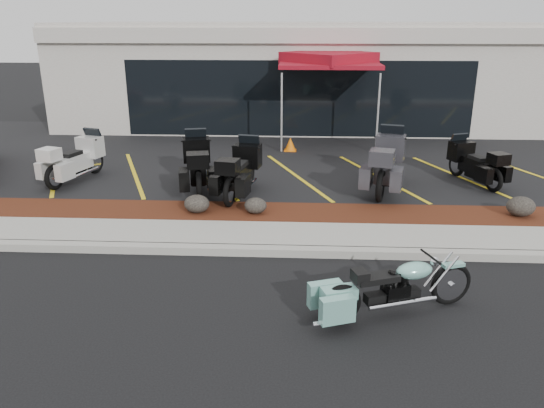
# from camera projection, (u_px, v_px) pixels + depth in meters

# --- Properties ---
(ground) EXTENTS (90.00, 90.00, 0.00)m
(ground) POSITION_uv_depth(u_px,v_px,m) (294.00, 277.00, 8.95)
(ground) COLOR black
(ground) RESTS_ON ground
(curb) EXTENTS (24.00, 0.25, 0.15)m
(curb) POSITION_uv_depth(u_px,v_px,m) (295.00, 251.00, 9.77)
(curb) COLOR gray
(curb) RESTS_ON ground
(sidewalk) EXTENTS (24.00, 1.20, 0.15)m
(sidewalk) POSITION_uv_depth(u_px,v_px,m) (295.00, 237.00, 10.43)
(sidewalk) COLOR gray
(sidewalk) RESTS_ON ground
(mulch_bed) EXTENTS (24.00, 1.20, 0.16)m
(mulch_bed) POSITION_uv_depth(u_px,v_px,m) (295.00, 215.00, 11.56)
(mulch_bed) COLOR #3C120D
(mulch_bed) RESTS_ON ground
(upper_lot) EXTENTS (26.00, 9.60, 0.15)m
(upper_lot) POSITION_uv_depth(u_px,v_px,m) (297.00, 155.00, 16.65)
(upper_lot) COLOR black
(upper_lot) RESTS_ON ground
(dealership_building) EXTENTS (18.00, 8.16, 4.00)m
(dealership_building) POSITION_uv_depth(u_px,v_px,m) (299.00, 73.00, 21.92)
(dealership_building) COLOR #A59F95
(dealership_building) RESTS_ON ground
(boulder_left) EXTENTS (0.55, 0.46, 0.39)m
(boulder_left) POSITION_uv_depth(u_px,v_px,m) (197.00, 204.00, 11.43)
(boulder_left) COLOR black
(boulder_left) RESTS_ON mulch_bed
(boulder_mid) EXTENTS (0.48, 0.40, 0.34)m
(boulder_mid) POSITION_uv_depth(u_px,v_px,m) (255.00, 206.00, 11.40)
(boulder_mid) COLOR black
(boulder_mid) RESTS_ON mulch_bed
(boulder_right) EXTENTS (0.60, 0.50, 0.42)m
(boulder_right) POSITION_uv_depth(u_px,v_px,m) (521.00, 206.00, 11.23)
(boulder_right) COLOR black
(boulder_right) RESTS_ON mulch_bed
(hero_cruiser) EXTENTS (2.61, 1.45, 0.89)m
(hero_cruiser) POSITION_uv_depth(u_px,v_px,m) (451.00, 278.00, 7.95)
(hero_cruiser) COLOR #75B6A9
(hero_cruiser) RESTS_ON ground
(touring_white) EXTENTS (1.41, 2.29, 1.25)m
(touring_white) POSITION_uv_depth(u_px,v_px,m) (94.00, 151.00, 14.22)
(touring_white) COLOR silver
(touring_white) RESTS_ON upper_lot
(touring_black_front) EXTENTS (1.37, 2.49, 1.37)m
(touring_black_front) POSITION_uv_depth(u_px,v_px,m) (197.00, 155.00, 13.59)
(touring_black_front) COLOR black
(touring_black_front) RESTS_ON upper_lot
(touring_black_mid) EXTENTS (1.25, 2.36, 1.30)m
(touring_black_mid) POSITION_uv_depth(u_px,v_px,m) (249.00, 160.00, 13.16)
(touring_black_mid) COLOR black
(touring_black_mid) RESTS_ON upper_lot
(touring_grey) EXTENTS (1.59, 2.68, 1.47)m
(touring_grey) POSITION_uv_depth(u_px,v_px,m) (390.00, 153.00, 13.58)
(touring_grey) COLOR #323237
(touring_grey) RESTS_ON upper_lot
(touring_black_rear) EXTENTS (1.42, 2.13, 1.16)m
(touring_black_rear) POSITION_uv_depth(u_px,v_px,m) (458.00, 155.00, 13.99)
(touring_black_rear) COLOR black
(touring_black_rear) RESTS_ON upper_lot
(traffic_cone) EXTENTS (0.45, 0.45, 0.43)m
(traffic_cone) POSITION_uv_depth(u_px,v_px,m) (290.00, 144.00, 16.84)
(traffic_cone) COLOR #D86207
(traffic_cone) RESTS_ON upper_lot
(popup_canopy) EXTENTS (3.30, 3.30, 2.96)m
(popup_canopy) POSITION_uv_depth(u_px,v_px,m) (329.00, 61.00, 17.25)
(popup_canopy) COLOR silver
(popup_canopy) RESTS_ON upper_lot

